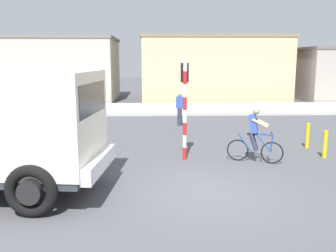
% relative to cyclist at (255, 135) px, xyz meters
% --- Properties ---
extents(ground_plane, '(120.00, 120.00, 0.00)m').
position_rel_cyclist_xyz_m(ground_plane, '(-1.93, -2.72, -0.86)').
color(ground_plane, '#4C4C51').
extents(sidewalk_far, '(80.00, 5.00, 0.16)m').
position_rel_cyclist_xyz_m(sidewalk_far, '(-1.93, 12.20, -0.78)').
color(sidewalk_far, '#ADADA8').
rests_on(sidewalk_far, ground).
extents(cyclist, '(1.62, 0.75, 1.72)m').
position_rel_cyclist_xyz_m(cyclist, '(0.00, 0.00, 0.00)').
color(cyclist, black).
rests_on(cyclist, ground).
extents(traffic_light_pole, '(0.24, 0.43, 3.20)m').
position_rel_cyclist_xyz_m(traffic_light_pole, '(-2.14, 0.46, 1.20)').
color(traffic_light_pole, red).
rests_on(traffic_light_pole, ground).
extents(pedestrian_near_kerb, '(0.34, 0.22, 1.62)m').
position_rel_cyclist_xyz_m(pedestrian_near_kerb, '(-1.88, 6.55, -0.02)').
color(pedestrian_near_kerb, '#2D334C').
rests_on(pedestrian_near_kerb, ground).
extents(bollard_near, '(0.14, 0.14, 0.90)m').
position_rel_cyclist_xyz_m(bollard_near, '(2.42, 0.40, -0.41)').
color(bollard_near, gold).
rests_on(bollard_near, ground).
extents(bollard_far, '(0.14, 0.14, 0.90)m').
position_rel_cyclist_xyz_m(bollard_far, '(2.42, 1.80, -0.41)').
color(bollard_far, gold).
rests_on(bollard_far, ground).
extents(building_corner_left, '(10.42, 6.98, 4.82)m').
position_rel_cyclist_xyz_m(building_corner_left, '(-11.24, 18.83, 1.55)').
color(building_corner_left, '#B2AD9E').
rests_on(building_corner_left, ground).
extents(building_mid_block, '(11.41, 6.01, 4.94)m').
position_rel_cyclist_xyz_m(building_mid_block, '(1.63, 18.79, 1.61)').
color(building_mid_block, '#D1B284').
rests_on(building_mid_block, ground).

